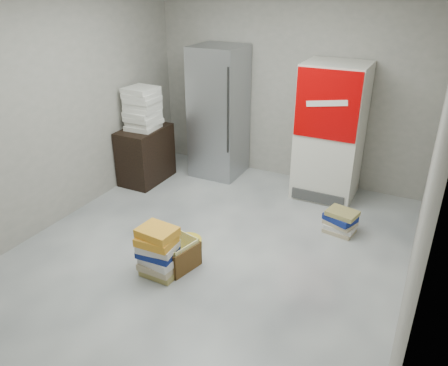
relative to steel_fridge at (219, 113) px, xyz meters
The scene contains 10 objects.
ground 2.50m from the steel_fridge, 67.10° to the right, with size 5.00×5.00×0.00m, color silver.
room_shell 2.46m from the steel_fridge, 67.10° to the right, with size 4.04×5.04×2.82m.
steel_fridge is the anchor object (origin of this frame).
coke_cooler 1.65m from the steel_fridge, ahead, with size 0.80×0.73×1.80m.
wood_shelf 1.23m from the steel_fridge, 138.69° to the right, with size 0.50×0.80×0.80m, color black.
supply_box_stack 1.11m from the steel_fridge, 138.30° to the right, with size 0.44×0.45×0.58m.
phonebook_stack_main 2.72m from the steel_fridge, 75.99° to the right, with size 0.41×0.33×0.54m.
phonebook_stack_side 2.42m from the steel_fridge, 23.78° to the right, with size 0.42×0.37×0.28m.
cardboard_box 2.59m from the steel_fridge, 73.32° to the right, with size 0.46×0.46×0.31m.
bucket_lid 2.28m from the steel_fridge, 72.52° to the right, with size 0.32×0.32×0.08m, color yellow.
Camera 1 is at (1.96, -3.38, 2.76)m, focal length 35.00 mm.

